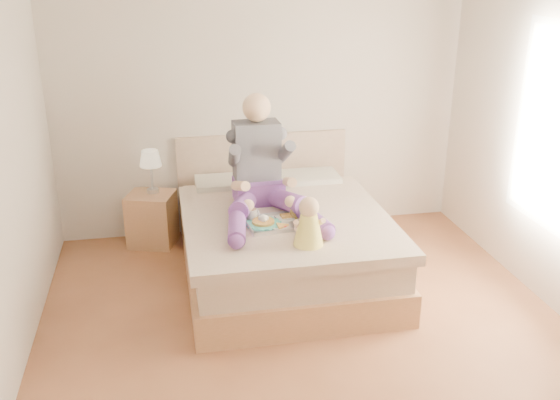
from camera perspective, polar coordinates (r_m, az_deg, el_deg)
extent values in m
cube|color=brown|center=(4.73, 2.73, -12.42)|extent=(4.00, 4.20, 0.01)
cube|color=beige|center=(6.12, -1.73, 9.30)|extent=(4.00, 0.02, 2.70)
cube|color=beige|center=(2.34, 15.79, -12.52)|extent=(4.00, 0.02, 2.70)
cube|color=#A0714A|center=(5.51, 0.26, -5.46)|extent=(1.68, 2.13, 0.28)
cube|color=#BEA68D|center=(5.40, 0.27, -2.99)|extent=(1.60, 2.05, 0.24)
cube|color=#BEA68D|center=(5.20, 0.59, -2.00)|extent=(1.70, 1.80, 0.09)
cube|color=beige|center=(5.96, -4.72, 1.29)|extent=(0.62, 0.40, 0.14)
cube|color=beige|center=(6.08, 2.41, 1.76)|extent=(0.62, 0.40, 0.14)
cube|color=#9E846D|center=(6.35, -1.63, 1.76)|extent=(1.70, 0.08, 1.00)
cube|color=#A0714A|center=(6.17, -11.61, -1.71)|extent=(0.52, 0.49, 0.52)
cylinder|color=silver|center=(6.10, -11.55, 0.85)|extent=(0.11, 0.11, 0.04)
cylinder|color=silver|center=(6.06, -11.64, 2.04)|extent=(0.02, 0.02, 0.23)
cone|color=beige|center=(6.00, -11.78, 3.76)|extent=(0.20, 0.20, 0.15)
cube|color=#633586|center=(5.49, -1.98, 0.88)|extent=(0.43, 0.34, 0.20)
cube|color=#3C3B44|center=(5.44, -2.17, 4.47)|extent=(0.40, 0.26, 0.53)
sphere|color=beige|center=(5.31, -2.16, 8.44)|extent=(0.24, 0.24, 0.24)
cylinder|color=#633586|center=(5.22, -3.30, -0.36)|extent=(0.33, 0.59, 0.24)
cylinder|color=#633586|center=(4.83, -3.96, -2.45)|extent=(0.20, 0.52, 0.14)
sphere|color=#633586|center=(4.61, -4.00, -3.80)|extent=(0.12, 0.12, 0.12)
cylinder|color=#3C3B44|center=(5.25, -4.19, 4.06)|extent=(0.12, 0.33, 0.27)
cylinder|color=beige|center=(5.12, -3.64, 1.29)|extent=(0.13, 0.35, 0.18)
sphere|color=beige|center=(5.02, -2.92, -0.48)|extent=(0.10, 0.10, 0.10)
cylinder|color=#633586|center=(5.29, 0.44, -0.04)|extent=(0.37, 0.59, 0.24)
cylinder|color=#633586|center=(4.95, 3.05, -1.80)|extent=(0.24, 0.52, 0.14)
sphere|color=#633586|center=(4.76, 4.36, -2.98)|extent=(0.12, 0.12, 0.12)
cylinder|color=#3C3B44|center=(5.34, 0.47, 4.39)|extent=(0.14, 0.34, 0.27)
cylinder|color=beige|center=(5.20, 0.88, 1.65)|extent=(0.10, 0.34, 0.18)
sphere|color=beige|center=(5.09, 0.96, -0.14)|extent=(0.10, 0.10, 0.10)
cube|color=silver|center=(5.03, -0.47, -2.22)|extent=(0.50, 0.42, 0.01)
cylinder|color=#3CAE9F|center=(5.00, -1.54, -2.17)|extent=(0.27, 0.27, 0.02)
cylinder|color=#C09040|center=(5.00, -1.54, -1.99)|extent=(0.18, 0.18, 0.02)
cylinder|color=white|center=(5.09, -2.55, -1.32)|extent=(0.08, 0.08, 0.09)
torus|color=white|center=(5.10, -2.04, -1.23)|extent=(0.02, 0.06, 0.06)
cylinder|color=brown|center=(5.07, -2.56, -0.86)|extent=(0.07, 0.07, 0.01)
cylinder|color=white|center=(5.12, 0.54, -1.61)|extent=(0.15, 0.15, 0.01)
cube|color=#C09040|center=(5.12, 0.54, -1.45)|extent=(0.09, 0.09, 0.02)
cylinder|color=white|center=(4.94, 0.14, -2.52)|extent=(0.15, 0.15, 0.01)
ellipsoid|color=#B01229|center=(4.93, 0.39, -2.40)|extent=(0.04, 0.03, 0.01)
cylinder|color=white|center=(5.11, 1.29, -1.02)|extent=(0.07, 0.07, 0.12)
cylinder|color=gold|center=(5.11, 1.29, -1.04)|extent=(0.07, 0.07, 0.12)
cylinder|color=white|center=(4.97, 1.61, -2.17)|extent=(0.07, 0.07, 0.04)
cylinder|color=#401909|center=(4.97, 1.61, -2.18)|extent=(0.06, 0.06, 0.03)
cone|color=#FFEB50|center=(4.65, 2.63, -2.70)|extent=(0.23, 0.23, 0.25)
sphere|color=beige|center=(4.58, 2.67, -0.65)|extent=(0.15, 0.15, 0.15)
cylinder|color=beige|center=(4.78, 1.84, -3.07)|extent=(0.08, 0.18, 0.06)
sphere|color=beige|center=(4.85, 1.59, -2.67)|extent=(0.05, 0.05, 0.05)
cylinder|color=beige|center=(4.62, 1.53, -2.20)|extent=(0.08, 0.13, 0.10)
cylinder|color=beige|center=(4.79, 2.84, -3.00)|extent=(0.07, 0.18, 0.06)
sphere|color=beige|center=(4.87, 2.69, -2.59)|extent=(0.05, 0.05, 0.05)
cylinder|color=beige|center=(4.66, 3.70, -2.05)|extent=(0.07, 0.13, 0.10)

